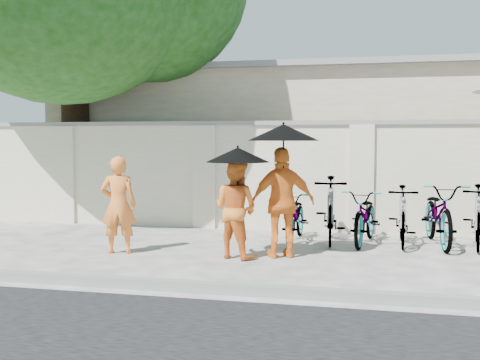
# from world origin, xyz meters

# --- Properties ---
(ground) EXTENTS (80.00, 80.00, 0.00)m
(ground) POSITION_xyz_m (0.00, 0.00, 0.00)
(ground) COLOR beige
(kerb) EXTENTS (40.00, 0.16, 0.12)m
(kerb) POSITION_xyz_m (0.00, -1.70, 0.06)
(kerb) COLOR gray
(kerb) RESTS_ON ground
(compound_wall) EXTENTS (20.00, 0.30, 2.00)m
(compound_wall) POSITION_xyz_m (1.00, 3.20, 1.00)
(compound_wall) COLOR beige
(compound_wall) RESTS_ON ground
(building_behind) EXTENTS (14.00, 6.00, 3.20)m
(building_behind) POSITION_xyz_m (2.00, 7.00, 1.60)
(building_behind) COLOR beige
(building_behind) RESTS_ON ground
(monk_left) EXTENTS (0.62, 0.49, 1.48)m
(monk_left) POSITION_xyz_m (-1.53, 0.25, 0.74)
(monk_left) COLOR orange
(monk_left) RESTS_ON ground
(monk_center) EXTENTS (0.86, 0.78, 1.45)m
(monk_center) POSITION_xyz_m (0.28, 0.33, 0.72)
(monk_center) COLOR orange
(monk_center) RESTS_ON ground
(parasol_center) EXTENTS (0.92, 0.92, 0.80)m
(parasol_center) POSITION_xyz_m (0.33, 0.25, 1.51)
(parasol_center) COLOR black
(parasol_center) RESTS_ON ground
(monk_right) EXTENTS (1.03, 0.74, 1.63)m
(monk_right) POSITION_xyz_m (0.95, 0.49, 0.81)
(monk_right) COLOR orange
(monk_right) RESTS_ON ground
(parasol_right) EXTENTS (1.04, 1.04, 1.03)m
(parasol_right) POSITION_xyz_m (0.97, 0.41, 1.84)
(parasol_right) COLOR black
(parasol_right) RESTS_ON ground
(bike_0) EXTENTS (0.60, 1.64, 0.86)m
(bike_0) POSITION_xyz_m (0.95, 1.95, 0.43)
(bike_0) COLOR gray
(bike_0) RESTS_ON ground
(bike_1) EXTENTS (0.66, 1.88, 1.11)m
(bike_1) POSITION_xyz_m (1.53, 1.94, 0.55)
(bike_1) COLOR gray
(bike_1) RESTS_ON ground
(bike_2) EXTENTS (0.83, 1.81, 0.92)m
(bike_2) POSITION_xyz_m (2.11, 1.93, 0.46)
(bike_2) COLOR gray
(bike_2) RESTS_ON ground
(bike_3) EXTENTS (0.47, 1.63, 0.98)m
(bike_3) POSITION_xyz_m (2.70, 1.92, 0.49)
(bike_3) COLOR gray
(bike_3) RESTS_ON ground
(bike_4) EXTENTS (0.89, 2.03, 1.04)m
(bike_4) POSITION_xyz_m (3.28, 2.04, 0.52)
(bike_4) COLOR gray
(bike_4) RESTS_ON ground
(bike_5) EXTENTS (0.68, 1.72, 1.01)m
(bike_5) POSITION_xyz_m (3.86, 1.97, 0.50)
(bike_5) COLOR gray
(bike_5) RESTS_ON ground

